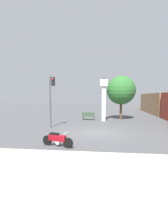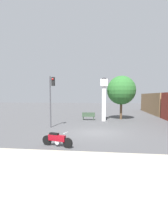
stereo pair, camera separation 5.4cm
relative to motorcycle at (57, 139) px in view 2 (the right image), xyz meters
name	(u,v)px [view 2 (the right image)]	position (x,y,z in m)	size (l,w,h in m)	color
ground_plane	(97,133)	(2.11, 4.20, -0.43)	(120.00, 120.00, 0.00)	#4C4C4F
sidewalk_strip	(84,180)	(2.11, -4.00, -0.38)	(36.00, 6.00, 0.10)	#B2A893
motorcycle	(57,139)	(0.00, 0.00, 0.00)	(1.97, 0.76, 0.90)	black
clock_tower	(104,93)	(2.61, 10.93, 2.92)	(1.00, 1.00, 5.14)	white
traffic_light	(52,93)	(-2.17, 6.02, 2.83)	(0.50, 0.35, 4.79)	#47474C
street_tree	(121,90)	(4.76, 12.77, 3.24)	(3.60, 3.60, 5.49)	brown
bench	(88,116)	(0.71, 11.63, 0.06)	(1.60, 0.44, 0.92)	#384C38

